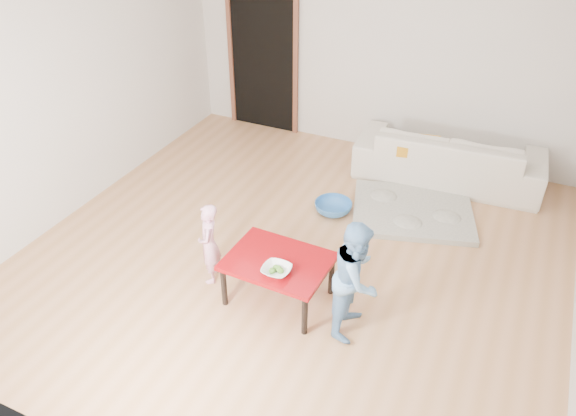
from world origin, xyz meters
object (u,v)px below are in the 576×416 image
Objects in this scene: basin at (333,208)px; bowl at (277,270)px; sofa at (449,156)px; red_table at (278,279)px; child_pink at (209,244)px; child_blue at (357,278)px.

bowl is at bearing -86.02° from basin.
sofa is at bearing 73.61° from bowl.
sofa is 2.85m from red_table.
child_pink is (-0.67, -0.01, 0.18)m from red_table.
child_blue is (0.64, 0.12, 0.05)m from bowl.
sofa is 2.99m from bowl.
child_pink is at bearing 88.07° from child_blue.
sofa is 8.92× the size of bowl.
red_table is 0.77m from child_blue.
sofa is at bearing 123.07° from child_pink.
sofa is at bearing 52.23° from basin.
red_table is at bearing 68.04° from sofa.
sofa reaches higher than red_table.
child_blue is 2.56× the size of basin.
child_pink reaches higher than basin.
bowl reaches higher than basin.
child_pink is 1.96× the size of basin.
basin is at bearing 130.43° from child_pink.
red_table is 0.84× the size of child_blue.
child_blue reaches higher than basin.
child_blue is at bearing 10.67° from bowl.
basin is at bearing 93.98° from bowl.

